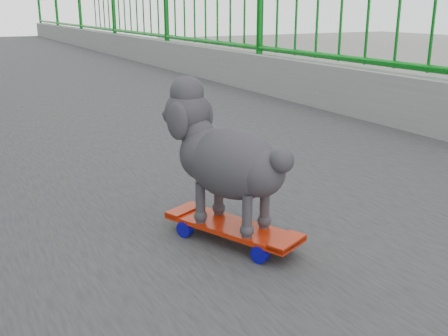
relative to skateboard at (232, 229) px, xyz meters
name	(u,v)px	position (x,y,z in m)	size (l,w,h in m)	color
railing	(229,128)	(0.29, 0.54, 0.17)	(3.00, 24.00, 1.42)	gray
skateboard	(232,229)	(0.00, 0.00, 0.00)	(0.29, 0.45, 0.06)	red
poodle	(226,156)	(-0.01, 0.02, 0.22)	(0.30, 0.43, 0.39)	#2B282D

